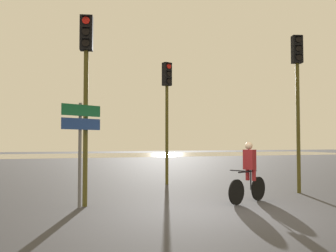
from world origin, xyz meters
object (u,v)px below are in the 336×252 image
Objects in this scene: direction_sign_post at (81,135)px; cyclist at (249,172)px; traffic_light_near_right at (298,84)px; traffic_light_near_left at (86,74)px; traffic_light_center at (167,100)px.

cyclist is (4.38, -0.68, -0.97)m from direction_sign_post.
traffic_light_near_right reaches higher than direction_sign_post.
traffic_light_near_right is (6.78, 0.25, 0.13)m from traffic_light_near_left.
traffic_light_near_left is 3.01× the size of cyclist.
cyclist is (0.64, -4.80, -2.44)m from traffic_light_center.
direction_sign_post is at bearing 66.83° from traffic_light_near_left.
direction_sign_post is 4.54m from cyclist.
direction_sign_post is 1.60× the size of cyclist.
traffic_light_near_right is at bearing -163.58° from traffic_light_near_left.
traffic_light_near_right reaches higher than traffic_light_center.
traffic_light_near_right is (3.18, -3.68, 0.23)m from traffic_light_center.
traffic_light_center is (3.60, 3.94, -0.10)m from traffic_light_near_left.
traffic_light_near_left is at bearing 53.16° from cyclist.
traffic_light_near_right is 7.14m from direction_sign_post.
traffic_light_center is at bearing -118.14° from traffic_light_near_left.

